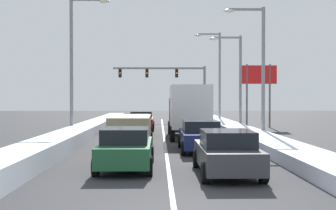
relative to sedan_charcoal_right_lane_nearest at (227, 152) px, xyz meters
name	(u,v)px	position (x,y,z in m)	size (l,w,h in m)	color
ground_plane	(165,142)	(-1.94, 10.59, -0.76)	(120.00, 120.00, 0.00)	#333335
lane_stripe_between_right_lane_and_center_lane	(164,136)	(-1.94, 14.69, -0.76)	(0.14, 45.14, 0.01)	silver
snow_bank_right_shoulder	(242,132)	(3.36, 14.69, -0.49)	(1.98, 45.14, 0.54)	silver
snow_bank_left_shoulder	(85,131)	(-7.24, 14.69, -0.38)	(1.73, 45.14, 0.76)	silver
sedan_charcoal_right_lane_nearest	(227,152)	(0.00, 0.00, 0.00)	(2.00, 4.50, 1.51)	#38383D
sedan_navy_right_lane_second	(200,136)	(-0.29, 6.35, 0.00)	(2.00, 4.50, 1.51)	navy
box_truck_right_lane_third	(189,109)	(-0.37, 13.46, 1.14)	(2.53, 7.20, 3.36)	black
sedan_white_right_lane_fourth	(183,120)	(-0.36, 20.78, 0.00)	(2.00, 4.50, 1.51)	silver
sedan_green_center_lane_nearest	(126,148)	(-3.50, 1.30, 0.00)	(2.00, 4.50, 1.51)	#1E5633
suv_tan_center_lane_second	(131,129)	(-3.72, 7.59, 0.25)	(2.16, 4.90, 1.67)	#937F60
sedan_maroon_center_lane_third	(136,126)	(-3.77, 14.08, 0.00)	(2.00, 4.50, 1.51)	maroon
sedan_red_center_lane_fourth	(142,121)	(-3.66, 19.99, 0.00)	(2.00, 4.50, 1.51)	maroon
traffic_light_gantry	(172,79)	(-0.76, 35.20, 3.96)	(10.60, 0.47, 6.20)	slate
street_lamp_right_near	(258,60)	(3.93, 12.64, 4.19)	(2.66, 0.36, 8.29)	gray
street_lamp_right_mid	(236,73)	(4.00, 20.85, 3.85)	(2.66, 0.36, 7.65)	gray
street_lamp_right_far	(216,70)	(3.50, 29.06, 4.62)	(2.66, 0.36, 9.12)	gray
street_lamp_left_mid	(76,55)	(-7.73, 14.25, 4.67)	(2.66, 0.36, 9.21)	gray
roadside_sign_right	(258,81)	(6.36, 23.03, 3.25)	(3.20, 0.16, 5.50)	#59595B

